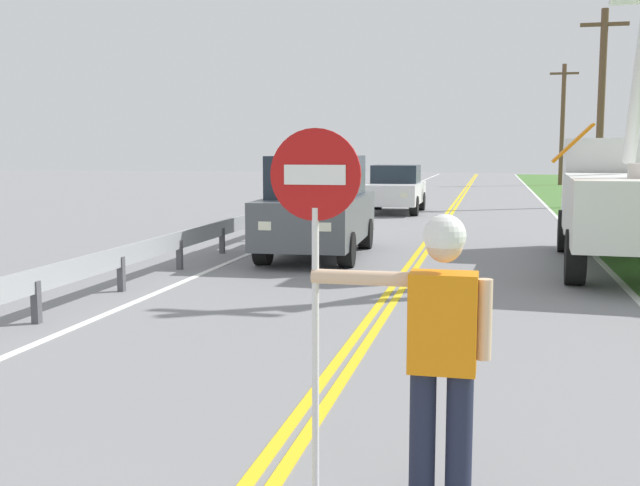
{
  "coord_description": "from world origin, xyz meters",
  "views": [
    {
      "loc": [
        1.44,
        -0.07,
        2.19
      ],
      "look_at": [
        -0.36,
        7.89,
        1.2
      ],
      "focal_mm": 42.47,
      "sensor_mm": 36.0,
      "label": 1
    }
  ],
  "objects_px": {
    "utility_bucket_truck": "(627,192)",
    "utility_pole_far": "(562,122)",
    "flagger_worker": "(441,344)",
    "stop_sign_paddle": "(315,231)",
    "oncoming_suv_nearest": "(318,206)",
    "oncoming_sedan_second": "(395,189)",
    "utility_pole_mid": "(601,104)"
  },
  "relations": [
    {
      "from": "oncoming_sedan_second",
      "to": "utility_pole_far",
      "type": "xyz_separation_m",
      "value": [
        7.77,
        24.78,
        3.24
      ]
    },
    {
      "from": "flagger_worker",
      "to": "stop_sign_paddle",
      "type": "xyz_separation_m",
      "value": [
        -0.77,
        0.0,
        0.66
      ]
    },
    {
      "from": "flagger_worker",
      "to": "utility_pole_mid",
      "type": "height_order",
      "value": "utility_pole_mid"
    },
    {
      "from": "utility_pole_far",
      "to": "oncoming_sedan_second",
      "type": "bearing_deg",
      "value": -107.41
    },
    {
      "from": "utility_bucket_truck",
      "to": "utility_pole_far",
      "type": "height_order",
      "value": "utility_pole_far"
    },
    {
      "from": "stop_sign_paddle",
      "to": "oncoming_sedan_second",
      "type": "height_order",
      "value": "stop_sign_paddle"
    },
    {
      "from": "oncoming_sedan_second",
      "to": "utility_pole_far",
      "type": "bearing_deg",
      "value": 72.59
    },
    {
      "from": "utility_bucket_truck",
      "to": "flagger_worker",
      "type": "bearing_deg",
      "value": -104.37
    },
    {
      "from": "utility_pole_far",
      "to": "utility_bucket_truck",
      "type": "bearing_deg",
      "value": -92.89
    },
    {
      "from": "oncoming_suv_nearest",
      "to": "oncoming_sedan_second",
      "type": "xyz_separation_m",
      "value": [
        0.14,
        11.78,
        -0.23
      ]
    },
    {
      "from": "utility_bucket_truck",
      "to": "utility_pole_mid",
      "type": "relative_size",
      "value": 0.9
    },
    {
      "from": "oncoming_sedan_second",
      "to": "utility_pole_far",
      "type": "height_order",
      "value": "utility_pole_far"
    },
    {
      "from": "utility_bucket_truck",
      "to": "utility_pole_far",
      "type": "relative_size",
      "value": 0.89
    },
    {
      "from": "flagger_worker",
      "to": "stop_sign_paddle",
      "type": "distance_m",
      "value": 1.02
    },
    {
      "from": "oncoming_suv_nearest",
      "to": "utility_pole_mid",
      "type": "relative_size",
      "value": 0.61
    },
    {
      "from": "flagger_worker",
      "to": "oncoming_suv_nearest",
      "type": "height_order",
      "value": "oncoming_suv_nearest"
    },
    {
      "from": "oncoming_suv_nearest",
      "to": "utility_pole_mid",
      "type": "distance_m",
      "value": 18.24
    },
    {
      "from": "utility_pole_mid",
      "to": "utility_bucket_truck",
      "type": "bearing_deg",
      "value": -95.46
    },
    {
      "from": "oncoming_sedan_second",
      "to": "flagger_worker",
      "type": "bearing_deg",
      "value": -82.2
    },
    {
      "from": "flagger_worker",
      "to": "utility_bucket_truck",
      "type": "height_order",
      "value": "utility_bucket_truck"
    },
    {
      "from": "stop_sign_paddle",
      "to": "utility_pole_far",
      "type": "bearing_deg",
      "value": 83.48
    },
    {
      "from": "oncoming_sedan_second",
      "to": "oncoming_suv_nearest",
      "type": "bearing_deg",
      "value": -90.7
    },
    {
      "from": "stop_sign_paddle",
      "to": "utility_pole_mid",
      "type": "height_order",
      "value": "utility_pole_mid"
    },
    {
      "from": "utility_pole_mid",
      "to": "utility_pole_far",
      "type": "bearing_deg",
      "value": 89.18
    },
    {
      "from": "stop_sign_paddle",
      "to": "oncoming_sedan_second",
      "type": "bearing_deg",
      "value": 95.89
    },
    {
      "from": "stop_sign_paddle",
      "to": "utility_pole_far",
      "type": "height_order",
      "value": "utility_pole_far"
    },
    {
      "from": "stop_sign_paddle",
      "to": "utility_pole_mid",
      "type": "relative_size",
      "value": 0.3
    },
    {
      "from": "oncoming_suv_nearest",
      "to": "utility_pole_far",
      "type": "relative_size",
      "value": 0.6
    },
    {
      "from": "oncoming_suv_nearest",
      "to": "oncoming_sedan_second",
      "type": "distance_m",
      "value": 11.79
    },
    {
      "from": "oncoming_suv_nearest",
      "to": "utility_pole_far",
      "type": "height_order",
      "value": "utility_pole_far"
    },
    {
      "from": "stop_sign_paddle",
      "to": "utility_pole_far",
      "type": "xyz_separation_m",
      "value": [
        5.43,
        47.47,
        2.36
      ]
    },
    {
      "from": "utility_pole_mid",
      "to": "oncoming_sedan_second",
      "type": "bearing_deg",
      "value": -148.85
    }
  ]
}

